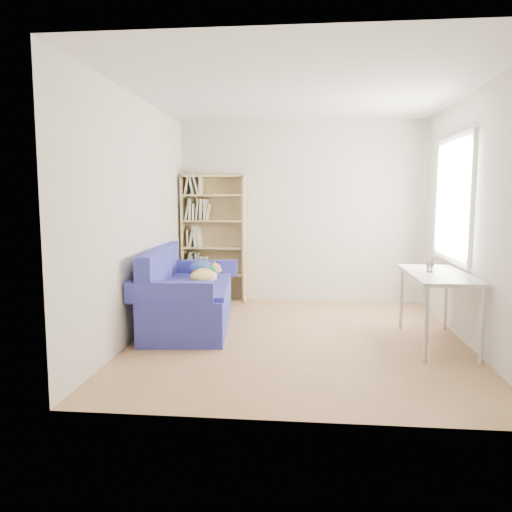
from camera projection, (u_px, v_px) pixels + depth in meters
The scene contains 6 objects.
ground at pixel (298, 339), 5.39m from camera, with size 4.00×4.00×0.00m, color #A07448.
room_shell at pixel (309, 187), 5.22m from camera, with size 3.54×4.04×2.62m.
sofa at pixel (187, 297), 5.91m from camera, with size 1.08×1.97×0.93m.
bookshelf at pixel (214, 244), 7.23m from camera, with size 0.92×0.29×1.83m.
desk at pixel (438, 280), 5.12m from camera, with size 0.60×1.30×0.75m.
pen_cup at pixel (430, 267), 5.17m from camera, with size 0.08×0.08×0.15m.
Camera 1 is at (0.07, -5.27, 1.53)m, focal length 35.00 mm.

